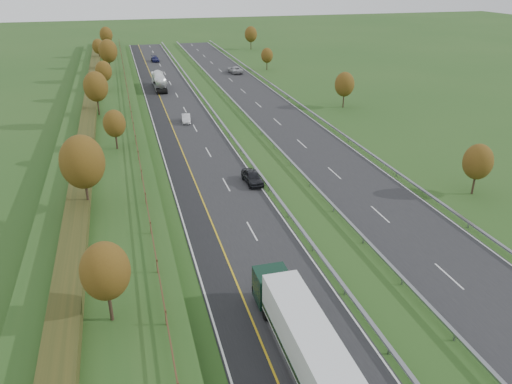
{
  "coord_description": "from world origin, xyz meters",
  "views": [
    {
      "loc": [
        -9.8,
        -18.86,
        23.74
      ],
      "look_at": [
        2.85,
        27.35,
        2.2
      ],
      "focal_mm": 35.0,
      "sensor_mm": 36.0,
      "label": 1
    }
  ],
  "objects_px": {
    "box_lorry": "(305,342)",
    "road_tanker": "(159,80)",
    "car_small_far": "(155,59)",
    "car_oncoming": "(235,70)",
    "car_dark_near": "(252,177)",
    "car_silver_mid": "(186,118)"
  },
  "relations": [
    {
      "from": "box_lorry",
      "to": "car_silver_mid",
      "type": "height_order",
      "value": "box_lorry"
    },
    {
      "from": "car_small_far",
      "to": "box_lorry",
      "type": "bearing_deg",
      "value": -92.59
    },
    {
      "from": "road_tanker",
      "to": "car_silver_mid",
      "type": "bearing_deg",
      "value": -85.92
    },
    {
      "from": "car_dark_near",
      "to": "car_oncoming",
      "type": "relative_size",
      "value": 0.78
    },
    {
      "from": "road_tanker",
      "to": "car_silver_mid",
      "type": "height_order",
      "value": "road_tanker"
    },
    {
      "from": "car_dark_near",
      "to": "car_silver_mid",
      "type": "relative_size",
      "value": 1.15
    },
    {
      "from": "car_small_far",
      "to": "car_oncoming",
      "type": "distance_m",
      "value": 28.24
    },
    {
      "from": "road_tanker",
      "to": "car_dark_near",
      "type": "relative_size",
      "value": 2.45
    },
    {
      "from": "box_lorry",
      "to": "car_small_far",
      "type": "xyz_separation_m",
      "value": [
        0.76,
        120.77,
        -1.6
      ]
    },
    {
      "from": "box_lorry",
      "to": "car_oncoming",
      "type": "bearing_deg",
      "value": 79.44
    },
    {
      "from": "box_lorry",
      "to": "road_tanker",
      "type": "distance_m",
      "value": 85.72
    },
    {
      "from": "car_small_far",
      "to": "car_oncoming",
      "type": "relative_size",
      "value": 0.82
    },
    {
      "from": "box_lorry",
      "to": "car_oncoming",
      "type": "xyz_separation_m",
      "value": [
        18.4,
        98.72,
        -1.48
      ]
    },
    {
      "from": "box_lorry",
      "to": "road_tanker",
      "type": "height_order",
      "value": "box_lorry"
    },
    {
      "from": "road_tanker",
      "to": "car_oncoming",
      "type": "relative_size",
      "value": 1.92
    },
    {
      "from": "car_silver_mid",
      "to": "car_small_far",
      "type": "xyz_separation_m",
      "value": [
        0.07,
        61.97,
        0.04
      ]
    },
    {
      "from": "road_tanker",
      "to": "car_small_far",
      "type": "height_order",
      "value": "road_tanker"
    },
    {
      "from": "road_tanker",
      "to": "car_oncoming",
      "type": "distance_m",
      "value": 23.58
    },
    {
      "from": "car_oncoming",
      "to": "car_dark_near",
      "type": "bearing_deg",
      "value": 72.83
    },
    {
      "from": "box_lorry",
      "to": "car_silver_mid",
      "type": "relative_size",
      "value": 4.09
    },
    {
      "from": "car_small_far",
      "to": "car_silver_mid",
      "type": "bearing_deg",
      "value": -92.29
    },
    {
      "from": "road_tanker",
      "to": "car_small_far",
      "type": "bearing_deg",
      "value": 86.76
    }
  ]
}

